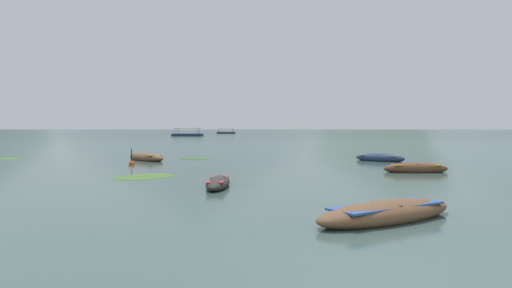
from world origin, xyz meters
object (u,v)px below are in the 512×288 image
rowboat_4 (146,157)px  ferry_0 (226,133)px  rowboat_6 (380,158)px  ferry_1 (187,135)px  rowboat_1 (416,168)px  mooring_buoy (132,163)px  rowboat_5 (387,213)px  rowboat_0 (218,183)px

rowboat_4 → ferry_0: size_ratio=0.48×
rowboat_4 → rowboat_6: size_ratio=1.11×
ferry_0 → ferry_1: (-5.06, -66.61, -0.00)m
rowboat_1 → mooring_buoy: bearing=165.7°
rowboat_6 → ferry_0: 171.16m
rowboat_4 → mooring_buoy: 4.13m
rowboat_6 → ferry_0: bearing=99.0°
rowboat_5 → mooring_buoy: mooring_buoy is taller
ferry_1 → mooring_buoy: ferry_1 is taller
rowboat_1 → rowboat_5: rowboat_1 is taller
rowboat_5 → rowboat_6: (4.75, 20.51, 0.02)m
rowboat_5 → mooring_buoy: bearing=124.5°
rowboat_1 → rowboat_6: (0.10, 8.08, 0.02)m
rowboat_0 → mooring_buoy: mooring_buoy is taller
rowboat_5 → ferry_1: size_ratio=0.48×
mooring_buoy → ferry_1: bearing=98.5°
rowboat_1 → rowboat_6: rowboat_6 is taller
rowboat_0 → mooring_buoy: (-6.50, 10.26, -0.06)m
rowboat_5 → rowboat_6: bearing=77.0°
rowboat_5 → rowboat_6: rowboat_6 is taller
mooring_buoy → rowboat_0: bearing=-57.7°
ferry_0 → ferry_1: bearing=-94.3°
rowboat_4 → rowboat_5: rowboat_4 is taller
ferry_0 → mooring_buoy: bearing=-86.4°
rowboat_6 → mooring_buoy: mooring_buoy is taller
ferry_1 → mooring_buoy: (15.81, -106.42, -0.34)m
rowboat_4 → ferry_0: (-10.52, 168.90, 0.24)m
rowboat_4 → rowboat_5: (11.60, -20.64, -0.02)m
rowboat_5 → ferry_0: 190.83m
rowboat_1 → mooring_buoy: 16.53m
rowboat_0 → rowboat_5: (4.86, -6.26, 0.03)m
rowboat_1 → ferry_1: ferry_1 is taller
rowboat_1 → mooring_buoy: (-16.01, 4.09, -0.09)m
rowboat_4 → rowboat_0: bearing=-64.9°
rowboat_1 → ferry_0: ferry_0 is taller
rowboat_0 → rowboat_6: 17.20m
rowboat_5 → mooring_buoy: (-11.36, 16.52, -0.09)m
rowboat_0 → rowboat_5: size_ratio=0.79×
ferry_0 → rowboat_0: bearing=-84.6°
ferry_0 → mooring_buoy: size_ratio=7.42×
rowboat_5 → ferry_0: size_ratio=0.53×
rowboat_5 → ferry_1: 125.91m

